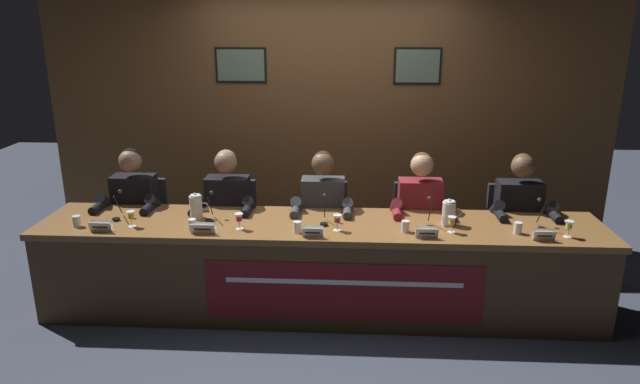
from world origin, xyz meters
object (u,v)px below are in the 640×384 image
(conference_table, at_px, (320,255))
(juice_glass_far_left, at_px, (131,216))
(juice_glass_center, at_px, (337,220))
(chair_right, at_px, (416,236))
(panelist_far_right, at_px, (520,216))
(water_pitcher_right_side, at_px, (449,213))
(water_pitcher_left_side, at_px, (196,207))
(microphone_left, at_px, (210,211))
(water_cup_far_left, at_px, (77,222))
(panelist_left, at_px, (226,211))
(microphone_right, at_px, (430,218))
(water_cup_center, at_px, (297,228))
(chair_far_right, at_px, (510,238))
(chair_center, at_px, (324,234))
(water_cup_left, at_px, (192,225))
(nameplate_center, at_px, (313,232))
(chair_left, at_px, (233,232))
(juice_glass_far_right, at_px, (569,226))
(panelist_far_left, at_px, (132,209))
(microphone_far_left, at_px, (117,210))
(water_cup_far_right, at_px, (518,229))
(nameplate_far_left, at_px, (101,226))
(nameplate_right, at_px, (427,233))
(chair_far_left, at_px, (143,231))
(panelist_right, at_px, (420,214))
(nameplate_left, at_px, (203,228))
(juice_glass_left, at_px, (239,218))
(microphone_center, at_px, (324,214))
(microphone_far_right, at_px, (541,219))
(water_cup_right, at_px, (405,227))
(juice_glass_right, at_px, (452,222))

(conference_table, distance_m, juice_glass_far_left, 1.46)
(juice_glass_center, bearing_deg, chair_right, 46.90)
(panelist_far_right, distance_m, water_pitcher_right_side, 0.74)
(conference_table, bearing_deg, water_pitcher_left_side, 170.19)
(water_pitcher_right_side, bearing_deg, microphone_left, -179.73)
(water_cup_far_left, bearing_deg, juice_glass_far_left, 2.78)
(panelist_left, bearing_deg, microphone_right, -13.83)
(water_cup_center, height_order, chair_far_right, chair_far_right)
(conference_table, height_order, chair_center, chair_center)
(water_cup_left, relative_size, nameplate_center, 0.55)
(water_cup_left, height_order, water_pitcher_right_side, water_pitcher_right_side)
(chair_left, distance_m, microphone_left, 0.68)
(microphone_left, xyz_separation_m, water_pitcher_left_side, (-0.12, 0.05, 0.02))
(juice_glass_far_right, bearing_deg, juice_glass_far_left, 179.49)
(panelist_far_left, xyz_separation_m, microphone_right, (2.46, -0.41, 0.12))
(microphone_far_left, xyz_separation_m, water_pitcher_right_side, (2.58, 0.01, 0.02))
(conference_table, relative_size, water_cup_far_right, 51.41)
(conference_table, height_order, juice_glass_center, juice_glass_center)
(nameplate_far_left, height_order, water_cup_center, water_cup_center)
(nameplate_far_left, relative_size, nameplate_right, 1.04)
(panelist_far_left, distance_m, panelist_left, 0.81)
(chair_far_left, bearing_deg, water_cup_far_right, -12.81)
(panelist_right, bearing_deg, nameplate_left, -158.91)
(microphone_left, xyz_separation_m, juice_glass_far_right, (2.67, -0.20, 0.01))
(juice_glass_left, relative_size, microphone_right, 0.57)
(chair_left, xyz_separation_m, chair_center, (0.81, 0.00, 0.00))
(water_cup_far_left, bearing_deg, panelist_far_left, 68.92)
(chair_far_right, bearing_deg, panelist_far_left, -176.51)
(microphone_left, bearing_deg, nameplate_right, -9.38)
(juice_glass_far_left, distance_m, chair_right, 2.39)
(microphone_center, xyz_separation_m, water_pitcher_right_side, (0.95, 0.03, 0.02))
(chair_center, distance_m, microphone_right, 1.10)
(nameplate_right, bearing_deg, chair_far_left, 161.04)
(microphone_far_left, height_order, microphone_far_right, same)
(nameplate_far_left, relative_size, water_cup_left, 1.96)
(microphone_far_left, bearing_deg, water_cup_right, -3.97)
(microphone_far_left, relative_size, nameplate_right, 1.35)
(microphone_left, height_order, water_cup_right, microphone_left)
(water_cup_far_left, height_order, microphone_far_right, microphone_far_right)
(water_cup_far_left, height_order, juice_glass_right, juice_glass_right)
(juice_glass_right, relative_size, juice_glass_far_right, 1.00)
(panelist_far_left, bearing_deg, chair_far_right, 3.49)
(panelist_far_left, height_order, juice_glass_right, panelist_far_left)
(nameplate_left, bearing_deg, panelist_right, 21.09)
(water_cup_center, bearing_deg, microphone_center, 46.45)
(chair_left, bearing_deg, microphone_far_left, -144.30)
(nameplate_center, height_order, microphone_center, microphone_center)
(chair_far_left, xyz_separation_m, juice_glass_right, (2.61, -0.71, 0.40))
(microphone_left, bearing_deg, microphone_far_right, -0.78)
(nameplate_right, relative_size, microphone_right, 0.74)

